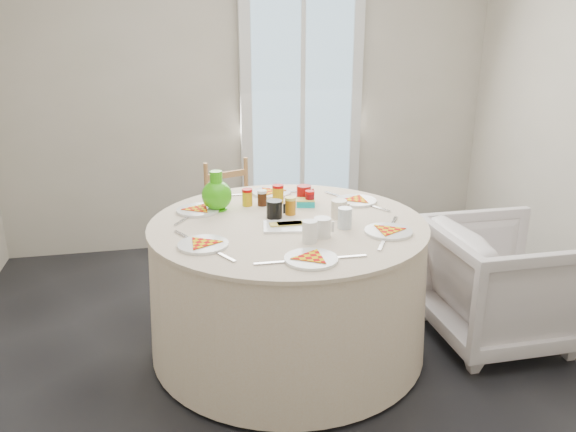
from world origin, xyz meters
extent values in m
plane|color=black|center=(0.00, 0.00, 0.00)|extent=(4.00, 4.00, 0.00)
cube|color=#BCB5A3|center=(0.00, 2.00, 1.30)|extent=(4.00, 0.02, 2.60)
cube|color=silver|center=(0.40, 1.95, 1.05)|extent=(1.00, 0.08, 2.10)
cylinder|color=beige|center=(-0.07, 0.27, 0.38)|extent=(1.55, 1.55, 0.79)
imported|color=silver|center=(1.17, 0.10, 0.39)|extent=(0.72, 0.76, 0.78)
cube|color=#0CAAB2|center=(0.09, 0.52, 0.79)|extent=(0.13, 0.10, 0.04)
camera|label=1|loc=(-0.67, -2.54, 1.78)|focal=35.00mm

